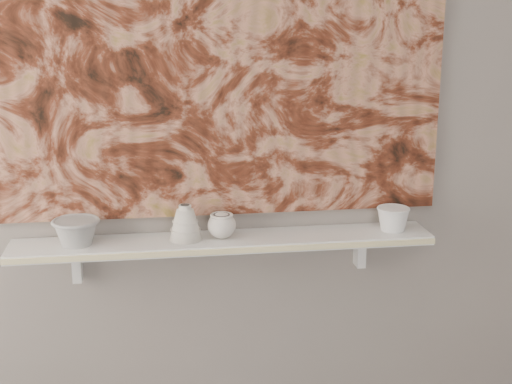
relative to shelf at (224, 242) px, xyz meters
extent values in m
plane|color=gray|center=(0.00, 0.09, 0.44)|extent=(3.60, 0.00, 3.60)
cube|color=white|center=(0.00, 0.00, 0.00)|extent=(1.40, 0.18, 0.03)
cube|color=beige|center=(0.00, -0.09, 0.00)|extent=(1.40, 0.01, 0.02)
cube|color=white|center=(-0.49, 0.06, -0.07)|extent=(0.03, 0.06, 0.12)
cube|color=white|center=(0.49, 0.06, -0.07)|extent=(0.03, 0.06, 0.12)
cube|color=#5C2716|center=(0.00, 0.08, 0.62)|extent=(1.50, 0.02, 1.10)
cube|color=black|center=(0.45, 0.07, 0.32)|extent=(0.09, 0.00, 0.08)
camera|label=1|loc=(-0.22, -2.24, 0.77)|focal=50.00mm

